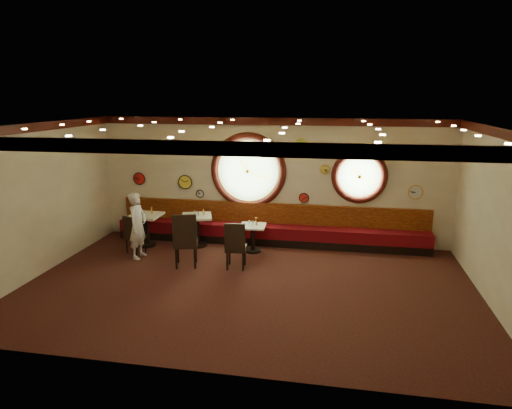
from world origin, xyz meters
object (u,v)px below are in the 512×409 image
(condiment_b_salt, at_px, (195,212))
(waiter, at_px, (138,226))
(table_c, at_px, (253,235))
(condiment_c_bottle, at_px, (256,221))
(chair_a, at_px, (133,232))
(condiment_c_salt, at_px, (249,222))
(condiment_a_bottle, at_px, (152,210))
(table_b, at_px, (197,227))
(condiment_b_bottle, at_px, (204,212))
(table_a, at_px, (146,226))
(chair_c, at_px, (235,243))
(condiment_c_pepper, at_px, (253,223))
(condiment_a_salt, at_px, (144,212))
(condiment_b_pepper, at_px, (198,213))
(condiment_a_pepper, at_px, (143,213))
(chair_b, at_px, (185,237))

(condiment_b_salt, distance_m, waiter, 1.55)
(table_c, relative_size, condiment_c_bottle, 3.74)
(chair_a, bearing_deg, condiment_b_salt, 57.50)
(condiment_c_salt, relative_size, condiment_a_bottle, 0.62)
(table_b, xyz_separation_m, condiment_b_salt, (-0.09, 0.11, 0.34))
(condiment_c_bottle, bearing_deg, table_b, 174.73)
(condiment_b_bottle, bearing_deg, table_a, -168.50)
(chair_c, bearing_deg, waiter, 166.75)
(condiment_c_pepper, distance_m, condiment_a_bottle, 2.64)
(condiment_a_salt, bearing_deg, chair_a, -89.52)
(table_b, height_order, condiment_a_salt, condiment_a_salt)
(table_a, xyz_separation_m, chair_a, (-0.07, -0.63, 0.02))
(table_a, xyz_separation_m, condiment_c_bottle, (2.83, 0.07, 0.25))
(table_c, relative_size, waiter, 0.43)
(table_b, bearing_deg, condiment_c_bottle, -5.27)
(chair_a, distance_m, condiment_b_salt, 1.61)
(condiment_c_salt, bearing_deg, condiment_c_bottle, -10.87)
(chair_c, relative_size, condiment_b_pepper, 6.06)
(table_b, distance_m, condiment_a_bottle, 1.23)
(table_c, height_order, chair_a, chair_a)
(condiment_c_salt, bearing_deg, condiment_b_bottle, 170.96)
(chair_a, bearing_deg, condiment_c_pepper, 33.57)
(condiment_c_bottle, bearing_deg, chair_a, -166.52)
(condiment_a_salt, distance_m, condiment_c_bottle, 2.91)
(table_b, height_order, condiment_c_pepper, table_b)
(table_b, bearing_deg, condiment_b_salt, 127.81)
(chair_a, bearing_deg, condiment_c_bottle, 33.98)
(condiment_a_pepper, xyz_separation_m, condiment_a_bottle, (0.13, 0.21, 0.04))
(chair_c, height_order, waiter, waiter)
(chair_b, height_order, condiment_a_salt, chair_b)
(condiment_c_salt, relative_size, condiment_b_pepper, 0.95)
(condiment_a_salt, relative_size, condiment_b_pepper, 0.84)
(condiment_b_salt, bearing_deg, table_a, -164.97)
(condiment_b_bottle, height_order, condiment_c_bottle, condiment_b_bottle)
(table_a, bearing_deg, chair_b, -40.69)
(table_b, bearing_deg, waiter, -136.25)
(table_c, height_order, condiment_a_bottle, condiment_a_bottle)
(condiment_c_salt, xyz_separation_m, condiment_c_pepper, (0.10, -0.08, 0.00))
(condiment_b_salt, bearing_deg, chair_b, -79.70)
(chair_b, bearing_deg, condiment_a_pepper, 126.51)
(condiment_c_bottle, bearing_deg, condiment_a_pepper, -177.23)
(table_b, distance_m, condiment_a_pepper, 1.38)
(chair_b, distance_m, condiment_c_bottle, 1.90)
(condiment_b_pepper, distance_m, condiment_c_pepper, 1.44)
(condiment_c_salt, bearing_deg, condiment_a_salt, -179.80)
(condiment_b_salt, relative_size, condiment_a_pepper, 1.01)
(table_b, xyz_separation_m, condiment_a_pepper, (-1.30, -0.28, 0.36))
(condiment_a_pepper, relative_size, condiment_a_bottle, 0.55)
(condiment_a_salt, xyz_separation_m, condiment_a_bottle, (0.19, 0.05, 0.04))
(table_a, xyz_separation_m, chair_b, (1.48, -1.27, 0.19))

